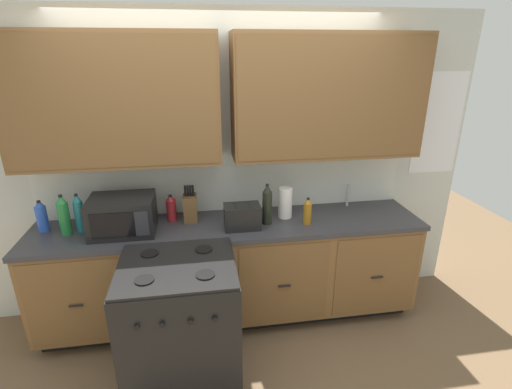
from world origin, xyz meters
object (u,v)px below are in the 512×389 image
Objects in this scene: microwave at (123,215)px; bottle_amber at (308,211)px; bottle_dark at (267,205)px; bottle_green at (64,215)px; knife_block at (190,208)px; bottle_red at (171,208)px; bottle_blue at (42,216)px; stove_range at (181,324)px; paper_towel_roll at (285,202)px; bottle_teal at (79,213)px; toaster at (242,217)px.

bottle_amber is (1.44, -0.08, -0.03)m from microwave.
bottle_dark reaches higher than microwave.
knife_block is at bearing 6.20° from bottle_green.
bottle_red reaches higher than bottle_amber.
bottle_blue reaches higher than bottle_amber.
stove_range is at bearing -35.17° from bottle_blue.
paper_towel_roll reaches higher than bottle_red.
bottle_dark reaches higher than bottle_teal.
bottle_green is (-0.43, 0.03, 0.02)m from microwave.
bottle_teal is (-0.74, 0.68, 0.59)m from stove_range.
knife_block reaches higher than microwave.
microwave is 0.91m from toaster.
bottle_red is 0.79m from bottle_green.
paper_towel_roll is 1.17× the size of bottle_amber.
knife_block is at bearing 153.40° from toaster.
bottle_dark is (0.70, 0.59, 0.60)m from stove_range.
bottle_red is at bearing 2.19° from bottle_blue.
bottle_green is at bearing 178.13° from bottle_dark.
paper_towel_roll is 1.72m from bottle_green.
knife_block is 0.63m from bottle_dark.
microwave is at bearing 175.35° from toaster.
stove_range is 4.23× the size of bottle_red.
bottle_dark is (-0.17, -0.10, 0.03)m from paper_towel_roll.
knife_block reaches higher than paper_towel_roll.
bottle_teal is (-0.33, 0.06, 0.01)m from microwave.
bottle_green is (-0.78, -0.13, 0.05)m from bottle_red.
bottle_green reaches higher than bottle_red.
microwave is 1.85× the size of paper_towel_roll.
knife_block is 0.92× the size of bottle_dark.
bottle_amber reaches higher than toaster.
paper_towel_roll is at bearing -3.63° from knife_block.
bottle_red is (-0.94, 0.08, -0.02)m from paper_towel_roll.
bottle_dark is at bearing -1.26° from microwave.
stove_range is 3.39× the size of toaster.
bottle_green is (-0.84, 0.64, 0.59)m from stove_range.
knife_block is 1.39× the size of bottle_amber.
toaster is 0.22m from bottle_dark.
microwave is 0.39m from bottle_red.
toaster is 0.53m from bottle_amber.
bottle_red is at bearing 169.57° from knife_block.
microwave is 0.43m from bottle_green.
bottle_blue is 0.78× the size of bottle_green.
bottle_blue is 0.74× the size of bottle_dark.
bottle_green is at bearing 176.75° from bottle_amber.
bottle_green is (-0.93, -0.10, 0.04)m from knife_block.
bottle_blue is at bearing 169.20° from microwave.
bottle_dark reaches higher than toaster.
stove_range is 0.94m from bottle_red.
bottle_blue reaches higher than stove_range.
bottle_green is at bearing -178.27° from paper_towel_roll.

